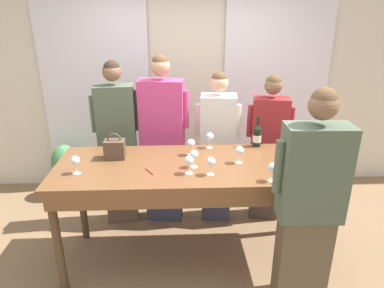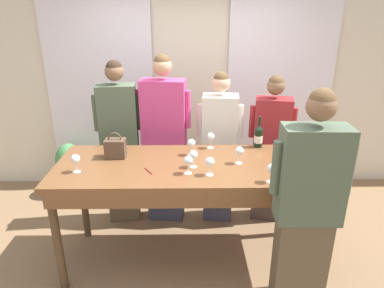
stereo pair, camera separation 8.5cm
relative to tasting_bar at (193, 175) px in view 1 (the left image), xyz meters
name	(u,v)px [view 1 (the left image)]	position (x,y,z in m)	size (l,w,h in m)	color
ground_plane	(192,257)	(0.00, 0.02, -0.91)	(18.00, 18.00, 0.00)	#846647
wall_back	(187,83)	(0.00, 1.70, 0.49)	(12.00, 0.06, 2.80)	beige
curtain_panel_left	(96,89)	(-1.15, 1.64, 0.43)	(1.35, 0.03, 2.69)	white
curtain_panel_right	(275,87)	(1.15, 1.64, 0.43)	(1.35, 0.03, 2.69)	white
tasting_bar	(193,175)	(0.00, 0.00, 0.00)	(2.39, 0.90, 1.01)	brown
wine_bottle	(257,136)	(0.65, 0.42, 0.21)	(0.08, 0.08, 0.31)	black
handbag	(115,149)	(-0.70, 0.18, 0.19)	(0.18, 0.13, 0.24)	brown
wine_glass_front_left	(191,143)	(-0.01, 0.22, 0.21)	(0.08, 0.08, 0.16)	white
wine_glass_front_mid	(273,168)	(0.61, -0.33, 0.21)	(0.08, 0.08, 0.16)	white
wine_glass_front_right	(194,155)	(0.01, -0.05, 0.21)	(0.08, 0.08, 0.16)	white
wine_glass_center_left	(305,149)	(1.00, 0.04, 0.21)	(0.08, 0.08, 0.16)	white
wine_glass_center_mid	(210,137)	(0.18, 0.39, 0.21)	(0.08, 0.08, 0.16)	white
wine_glass_center_right	(189,161)	(-0.04, -0.17, 0.21)	(0.08, 0.08, 0.16)	white
wine_glass_back_left	(239,151)	(0.41, 0.03, 0.21)	(0.08, 0.08, 0.16)	white
wine_glass_back_mid	(211,162)	(0.14, -0.20, 0.21)	(0.08, 0.08, 0.16)	white
wine_glass_back_right	(75,161)	(-0.96, -0.13, 0.21)	(0.08, 0.08, 0.16)	white
pen	(149,172)	(-0.37, -0.13, 0.10)	(0.08, 0.12, 0.01)	maroon
guest_olive_jacket	(118,144)	(-0.77, 0.75, 0.01)	(0.51, 0.27, 1.81)	brown
guest_pink_top	(163,141)	(-0.29, 0.75, 0.04)	(0.58, 0.29, 1.87)	#383D51
guest_cream_sweater	(217,148)	(0.31, 0.75, -0.05)	(0.49, 0.30, 1.70)	#383D51
guest_striped_shirt	(268,149)	(0.87, 0.75, -0.07)	(0.50, 0.31, 1.66)	#473833
host_pouring	(308,210)	(0.80, -0.64, 0.01)	(0.56, 0.24, 1.82)	brown
potted_plant	(66,169)	(-1.57, 1.33, -0.54)	(0.34, 0.34, 0.70)	#4C4C51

